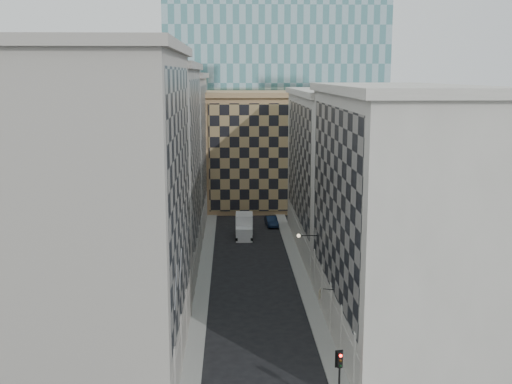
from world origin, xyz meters
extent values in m
cube|color=gray|center=(-5.25, 30.00, 0.07)|extent=(1.50, 100.00, 0.15)
cube|color=gray|center=(5.25, 30.00, 0.07)|extent=(1.50, 100.00, 0.15)
cube|color=#A7A096|center=(-11.00, 11.00, 11.50)|extent=(10.00, 22.00, 23.00)
cube|color=gray|center=(-6.12, 11.00, 13.00)|extent=(0.25, 19.36, 18.00)
cube|color=#A7A096|center=(-6.20, 11.00, 1.60)|extent=(0.45, 21.12, 3.20)
cube|color=#A7A096|center=(-11.00, 11.00, 23.35)|extent=(10.80, 22.80, 0.70)
cylinder|color=#A7A096|center=(-6.35, 2.75, 2.20)|extent=(0.90, 0.90, 4.40)
cylinder|color=#A7A096|center=(-6.35, 8.25, 2.20)|extent=(0.90, 0.90, 4.40)
cylinder|color=#A7A096|center=(-6.35, 13.75, 2.20)|extent=(0.90, 0.90, 4.40)
cylinder|color=#A7A096|center=(-6.35, 19.25, 2.20)|extent=(0.90, 0.90, 4.40)
cube|color=gray|center=(-11.00, 33.00, 11.00)|extent=(10.00, 22.00, 22.00)
cube|color=gray|center=(-6.12, 33.00, 12.50)|extent=(0.25, 19.36, 17.00)
cube|color=gray|center=(-6.20, 33.00, 1.60)|extent=(0.45, 21.12, 3.20)
cube|color=gray|center=(-11.00, 33.00, 22.35)|extent=(10.80, 22.80, 0.70)
cylinder|color=gray|center=(-6.35, 24.75, 2.20)|extent=(0.90, 0.90, 4.40)
cylinder|color=gray|center=(-6.35, 30.25, 2.20)|extent=(0.90, 0.90, 4.40)
cylinder|color=gray|center=(-6.35, 35.75, 2.20)|extent=(0.90, 0.90, 4.40)
cylinder|color=gray|center=(-6.35, 41.25, 2.20)|extent=(0.90, 0.90, 4.40)
cube|color=#A7A096|center=(-11.00, 55.00, 10.50)|extent=(10.00, 22.00, 21.00)
cube|color=gray|center=(-6.12, 55.00, 12.00)|extent=(0.25, 19.36, 16.00)
cube|color=#A7A096|center=(-6.20, 55.00, 1.60)|extent=(0.45, 21.12, 3.20)
cube|color=#A7A096|center=(-11.00, 55.00, 21.35)|extent=(10.80, 22.80, 0.70)
cylinder|color=#A7A096|center=(-6.35, 46.75, 2.20)|extent=(0.90, 0.90, 4.40)
cylinder|color=#A7A096|center=(-6.35, 52.25, 2.20)|extent=(0.90, 0.90, 4.40)
cylinder|color=#A7A096|center=(-6.35, 57.75, 2.20)|extent=(0.90, 0.90, 4.40)
cylinder|color=#A7A096|center=(-6.35, 63.25, 2.20)|extent=(0.90, 0.90, 4.40)
cube|color=beige|center=(11.00, 15.00, 10.00)|extent=(10.00, 26.00, 20.00)
cube|color=gray|center=(6.12, 15.00, 11.50)|extent=(0.25, 22.88, 15.00)
cube|color=beige|center=(6.20, 15.00, 1.60)|extent=(0.45, 24.96, 3.20)
cube|color=beige|center=(11.00, 15.00, 20.35)|extent=(10.80, 26.80, 0.70)
cylinder|color=beige|center=(6.35, 4.60, 2.20)|extent=(0.90, 0.90, 4.40)
cylinder|color=beige|center=(6.35, 9.80, 2.20)|extent=(0.90, 0.90, 4.40)
cylinder|color=beige|center=(6.35, 15.00, 2.20)|extent=(0.90, 0.90, 4.40)
cylinder|color=beige|center=(6.35, 20.20, 2.20)|extent=(0.90, 0.90, 4.40)
cylinder|color=beige|center=(6.35, 25.40, 2.20)|extent=(0.90, 0.90, 4.40)
cube|color=beige|center=(11.00, 42.00, 9.50)|extent=(10.00, 28.00, 19.00)
cube|color=gray|center=(6.12, 42.00, 11.00)|extent=(0.25, 24.64, 14.00)
cube|color=beige|center=(6.20, 42.00, 1.60)|extent=(0.45, 26.88, 3.20)
cube|color=beige|center=(11.00, 42.00, 19.35)|extent=(10.80, 28.80, 0.70)
cube|color=tan|center=(2.00, 68.00, 9.00)|extent=(16.00, 14.00, 18.00)
cube|color=tan|center=(2.00, 60.90, 9.00)|extent=(15.20, 0.25, 16.50)
cube|color=tan|center=(2.00, 68.00, 18.40)|extent=(16.80, 14.80, 0.80)
cube|color=#2C2822|center=(0.00, 82.00, 14.00)|extent=(6.00, 6.00, 28.00)
cube|color=#2C2822|center=(0.00, 82.00, 28.70)|extent=(7.00, 7.00, 1.40)
cylinder|color=gray|center=(-5.90, 4.00, 8.00)|extent=(0.10, 2.33, 2.33)
cylinder|color=gray|center=(-5.90, 8.00, 8.00)|extent=(0.10, 2.33, 2.33)
cylinder|color=black|center=(5.10, 24.00, 6.20)|extent=(1.80, 0.08, 0.08)
sphere|color=#FFE5B2|center=(4.20, 24.00, 6.20)|extent=(0.36, 0.36, 0.36)
cube|color=black|center=(4.55, 2.13, 3.66)|extent=(0.36, 0.31, 1.03)
cube|color=black|center=(4.52, 2.30, 3.66)|extent=(0.51, 0.12, 1.17)
sphere|color=#FF0C07|center=(4.57, 1.98, 4.00)|extent=(0.19, 0.19, 0.19)
sphere|color=#331E05|center=(4.57, 1.98, 3.66)|extent=(0.19, 0.19, 0.19)
sphere|color=black|center=(4.57, 1.98, 3.31)|extent=(0.19, 0.19, 0.19)
cube|color=white|center=(-0.60, 45.90, 0.88)|extent=(2.22, 2.41, 1.77)
cube|color=white|center=(-0.53, 48.45, 1.52)|extent=(2.35, 3.59, 3.04)
cylinder|color=black|center=(-1.60, 45.14, 0.44)|extent=(0.32, 0.89, 0.88)
cylinder|color=black|center=(0.36, 45.09, 0.44)|extent=(0.32, 0.89, 0.88)
cylinder|color=black|center=(-1.49, 49.65, 0.44)|extent=(0.32, 0.89, 0.88)
cylinder|color=black|center=(0.48, 49.61, 0.44)|extent=(0.32, 0.89, 0.88)
imported|color=#0E1B34|center=(3.50, 53.95, 0.72)|extent=(1.89, 4.48, 1.44)
cylinder|color=black|center=(5.60, 14.01, 4.22)|extent=(0.83, 0.30, 0.06)
cube|color=tan|center=(4.90, 14.01, 3.80)|extent=(0.27, 0.73, 0.74)
camera|label=1|loc=(-2.28, -35.71, 21.51)|focal=45.00mm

